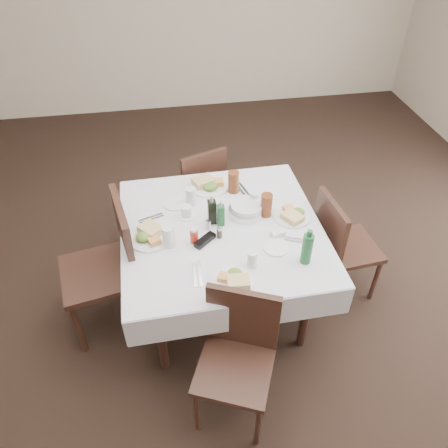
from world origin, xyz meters
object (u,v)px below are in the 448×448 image
Objects in this scene: chair_east at (339,242)px; ketchup_bottle at (194,236)px; water_s at (252,259)px; oil_cruet_dark at (212,211)px; dining_table at (222,236)px; chair_south at (238,349)px; water_n at (191,196)px; water_w at (169,236)px; green_bottle at (307,248)px; water_e at (254,199)px; oil_cruet_green at (221,214)px; bread_basket at (246,209)px; chair_north at (200,185)px; coffee_mug at (186,212)px; chair_west at (111,260)px.

ketchup_bottle is at bearing -174.53° from chair_east.
oil_cruet_dark is at bearing 112.01° from water_s.
water_s is (0.13, -0.38, 0.14)m from dining_table.
chair_south is 1.01× the size of chair_east.
chair_east is at bearing -15.88° from water_n.
water_w is 0.86m from green_bottle.
oil_cruet_green is at bearing -149.26° from water_e.
green_bottle is at bearing -47.49° from water_n.
water_w reaches higher than water_n.
oil_cruet_dark is (-0.93, 0.08, 0.36)m from chair_east.
oil_cruet_dark reaches higher than dining_table.
chair_north is at bearing 107.28° from bread_basket.
bread_basket is at bearing 30.79° from ketchup_bottle.
chair_east is 7.48× the size of coffee_mug.
oil_cruet_dark is at bearing 6.11° from chair_west.
water_e is at bearing 107.74° from green_bottle.
oil_cruet_green reaches higher than chair_north.
ketchup_bottle is (0.16, -0.00, -0.02)m from water_w.
oil_cruet_green is (-0.87, 0.04, 0.34)m from chair_east.
water_e is 0.35m from oil_cruet_dark.
water_w is (0.40, -0.10, 0.25)m from chair_west.
chair_west is at bearing -128.40° from chair_north.
chair_east is 4.40× the size of oil_cruet_green.
coffee_mug reaches higher than dining_table.
water_n is at bearing 121.10° from dining_table.
green_bottle reaches higher than chair_south.
water_s is at bearing -153.69° from chair_east.
water_n is 1.18× the size of coffee_mug.
chair_east is at bearing 5.47° from ketchup_bottle.
oil_cruet_green is at bearing 92.25° from dining_table.
oil_cruet_green is at bearing -55.91° from water_n.
oil_cruet_dark reaches higher than water_n.
bread_basket is at bearing 23.72° from oil_cruet_green.
chair_south reaches higher than ketchup_bottle.
chair_south reaches higher than dining_table.
chair_west is at bearing 157.25° from water_s.
water_w is 0.16m from ketchup_bottle.
water_e is 0.62m from green_bottle.
chair_east is at bearing 26.31° from water_s.
coffee_mug is at bearing 62.83° from water_w.
water_n reaches higher than water_s.
oil_cruet_green is at bearing 87.81° from chair_south.
water_s is at bearing -57.38° from coffee_mug.
water_e is (1.03, 0.20, 0.23)m from chair_west.
bread_basket is 2.19× the size of ketchup_bottle.
oil_cruet_dark is (0.71, 0.08, 0.27)m from chair_west.
chair_east is 7.81× the size of water_s.
coffee_mug reaches higher than bread_basket.
chair_north is 0.93m from oil_cruet_green.
bread_basket is at bearing -5.35° from coffee_mug.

